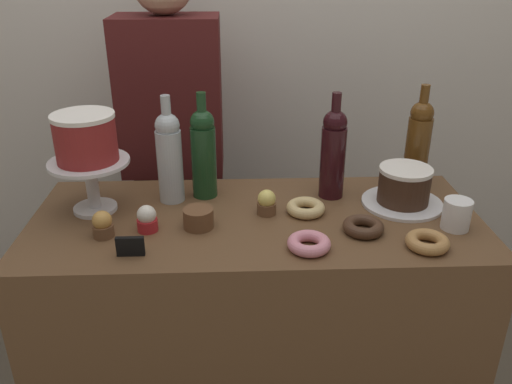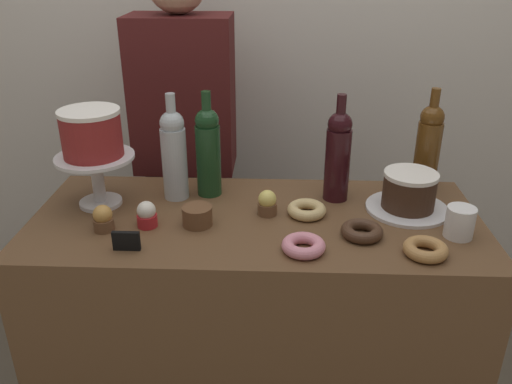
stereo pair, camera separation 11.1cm
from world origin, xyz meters
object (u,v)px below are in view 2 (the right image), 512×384
at_px(cake_stand_pedestal, 97,172).
at_px(donut_glazed, 307,210).
at_px(wine_bottle_dark_red, 338,154).
at_px(price_sign_chalkboard, 126,241).
at_px(cupcake_vanilla, 147,215).
at_px(donut_pink, 303,246).
at_px(cupcake_caramel, 103,219).
at_px(coffee_cup_ceramic, 460,222).
at_px(white_layer_cake, 91,133).
at_px(chocolate_round_cake, 409,190).
at_px(wine_bottle_clear, 174,153).
at_px(barista_figure, 188,168).
at_px(wine_bottle_amber, 428,146).
at_px(donut_chocolate, 362,231).
at_px(cupcake_lemon, 267,203).
at_px(cookie_stack, 197,216).
at_px(wine_bottle_green, 208,150).
at_px(donut_maple, 426,249).

distance_m(cake_stand_pedestal, donut_glazed, 0.62).
xyz_separation_m(wine_bottle_dark_red, price_sign_chalkboard, (-0.56, -0.33, -0.12)).
bearing_deg(cupcake_vanilla, donut_pink, -15.12).
relative_size(cupcake_caramel, donut_glazed, 0.66).
bearing_deg(coffee_cup_ceramic, white_layer_cake, 171.47).
xyz_separation_m(wine_bottle_dark_red, cupcake_caramel, (-0.65, -0.23, -0.11)).
distance_m(chocolate_round_cake, cupcake_vanilla, 0.75).
height_order(wine_bottle_clear, barista_figure, barista_figure).
relative_size(wine_bottle_amber, wine_bottle_dark_red, 1.00).
distance_m(wine_bottle_dark_red, donut_chocolate, 0.27).
bearing_deg(donut_glazed, white_layer_cake, 175.92).
xyz_separation_m(donut_chocolate, coffee_cup_ceramic, (0.26, 0.01, 0.03)).
bearing_deg(wine_bottle_clear, cupcake_caramel, -126.29).
height_order(wine_bottle_clear, cupcake_lemon, wine_bottle_clear).
height_order(cupcake_vanilla, cookie_stack, cupcake_vanilla).
distance_m(wine_bottle_amber, donut_pink, 0.58).
height_order(wine_bottle_clear, wine_bottle_green, same).
relative_size(chocolate_round_cake, wine_bottle_dark_red, 0.47).
xyz_separation_m(wine_bottle_clear, price_sign_chalkboard, (-0.07, -0.32, -0.12)).
distance_m(wine_bottle_green, cookie_stack, 0.24).
xyz_separation_m(cake_stand_pedestal, wine_bottle_clear, (0.22, 0.06, 0.04)).
xyz_separation_m(wine_bottle_amber, donut_glazed, (-0.38, -0.20, -0.13)).
relative_size(donut_chocolate, coffee_cup_ceramic, 1.32).
bearing_deg(coffee_cup_ceramic, price_sign_chalkboard, -173.04).
bearing_deg(coffee_cup_ceramic, cookie_stack, 177.07).
xyz_separation_m(wine_bottle_green, cupcake_caramel, (-0.26, -0.25, -0.11)).
distance_m(white_layer_cake, wine_bottle_amber, 1.01).
bearing_deg(wine_bottle_dark_red, chocolate_round_cake, -19.48).
relative_size(wine_bottle_green, barista_figure, 0.20).
bearing_deg(wine_bottle_amber, donut_maple, -102.64).
xyz_separation_m(cupcake_caramel, donut_chocolate, (0.70, -0.01, -0.02)).
distance_m(cookie_stack, coffee_cup_ceramic, 0.71).
distance_m(wine_bottle_green, price_sign_chalkboard, 0.40).
bearing_deg(coffee_cup_ceramic, wine_bottle_green, 160.81).
xyz_separation_m(cake_stand_pedestal, donut_glazed, (0.62, -0.04, -0.09)).
distance_m(donut_glazed, barista_figure, 0.66).
bearing_deg(chocolate_round_cake, wine_bottle_green, 171.30).
relative_size(chocolate_round_cake, wine_bottle_green, 0.47).
bearing_deg(cupcake_lemon, wine_bottle_clear, 159.67).
bearing_deg(coffee_cup_ceramic, cupcake_vanilla, 178.50).
bearing_deg(wine_bottle_amber, white_layer_cake, -171.21).
bearing_deg(cupcake_caramel, white_layer_cake, 110.55).
distance_m(wine_bottle_green, donut_glazed, 0.35).
bearing_deg(cupcake_vanilla, cupcake_caramel, -166.22).
height_order(wine_bottle_amber, cookie_stack, wine_bottle_amber).
distance_m(wine_bottle_amber, barista_figure, 0.88).
bearing_deg(donut_pink, cupcake_caramel, 170.78).
distance_m(white_layer_cake, price_sign_chalkboard, 0.36).
bearing_deg(donut_maple, wine_bottle_amber, 77.36).
bearing_deg(wine_bottle_green, wine_bottle_clear, -163.40).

